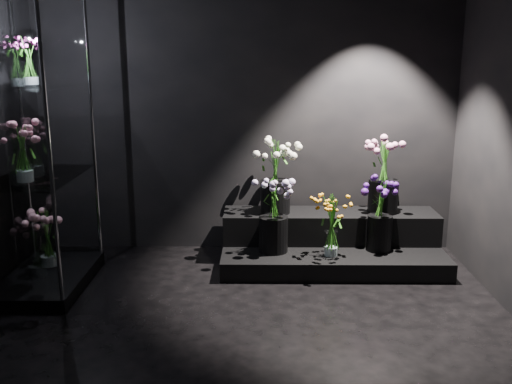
{
  "coord_description": "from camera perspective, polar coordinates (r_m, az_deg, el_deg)",
  "views": [
    {
      "loc": [
        0.14,
        -3.45,
        1.89
      ],
      "look_at": [
        0.09,
        1.2,
        0.76
      ],
      "focal_mm": 40.0,
      "sensor_mm": 36.0,
      "label": 1
    }
  ],
  "objects": [
    {
      "name": "bouquet_purple",
      "position": [
        5.18,
        12.35,
        -1.74
      ],
      "size": [
        0.39,
        0.39,
        0.65
      ],
      "rotation": [
        0.0,
        0.0,
        -0.21
      ],
      "color": "black",
      "rests_on": "display_riser"
    },
    {
      "name": "wall_back",
      "position": [
        5.48,
        -0.92,
        8.5
      ],
      "size": [
        4.0,
        0.0,
        4.0
      ],
      "primitive_type": "plane",
      "rotation": [
        1.57,
        0.0,
        0.0
      ],
      "color": "black",
      "rests_on": "floor"
    },
    {
      "name": "display_riser",
      "position": [
        5.37,
        7.5,
        -5.0
      ],
      "size": [
        2.0,
        0.89,
        0.44
      ],
      "color": "black",
      "rests_on": "floor"
    },
    {
      "name": "bouquet_orange_bells",
      "position": [
        4.99,
        7.58,
        -3.2
      ],
      "size": [
        0.35,
        0.35,
        0.55
      ],
      "rotation": [
        0.0,
        0.0,
        -0.38
      ],
      "color": "white",
      "rests_on": "display_riser"
    },
    {
      "name": "bouquet_case_base_pink",
      "position": [
        5.21,
        -20.12,
        -4.26
      ],
      "size": [
        0.37,
        0.37,
        0.49
      ],
      "rotation": [
        0.0,
        0.0,
        0.22
      ],
      "color": "white",
      "rests_on": "display_case"
    },
    {
      "name": "bouquet_pink_roses",
      "position": [
        5.39,
        12.72,
        2.07
      ],
      "size": [
        0.41,
        0.41,
        0.72
      ],
      "rotation": [
        0.0,
        0.0,
        0.16
      ],
      "color": "black",
      "rests_on": "display_riser"
    },
    {
      "name": "floor",
      "position": [
        3.94,
        -1.61,
        -15.04
      ],
      "size": [
        4.0,
        4.0,
        0.0
      ],
      "primitive_type": "plane",
      "color": "black",
      "rests_on": "ground"
    },
    {
      "name": "bouquet_case_magenta",
      "position": [
        4.98,
        -21.74,
        12.23
      ],
      "size": [
        0.24,
        0.24,
        0.4
      ],
      "rotation": [
        0.0,
        0.0,
        0.17
      ],
      "color": "white",
      "rests_on": "display_case"
    },
    {
      "name": "bouquet_lilac",
      "position": [
        5.04,
        1.76,
        -2.02
      ],
      "size": [
        0.42,
        0.42,
        0.66
      ],
      "rotation": [
        0.0,
        0.0,
        0.33
      ],
      "color": "black",
      "rests_on": "display_riser"
    },
    {
      "name": "bouquet_case_pink",
      "position": [
        4.67,
        -22.3,
        3.88
      ],
      "size": [
        0.37,
        0.37,
        0.45
      ],
      "rotation": [
        0.0,
        0.0,
        0.21
      ],
      "color": "white",
      "rests_on": "display_case"
    },
    {
      "name": "bouquet_cream_roses",
      "position": [
        5.25,
        1.96,
        2.04
      ],
      "size": [
        0.51,
        0.51,
        0.68
      ],
      "rotation": [
        0.0,
        0.0,
        -0.31
      ],
      "color": "black",
      "rests_on": "display_riser"
    },
    {
      "name": "wall_front",
      "position": [
        1.54,
        -4.77,
        -4.96
      ],
      "size": [
        4.0,
        0.0,
        4.0
      ],
      "primitive_type": "plane",
      "rotation": [
        -1.57,
        0.0,
        0.0
      ],
      "color": "black",
      "rests_on": "floor"
    },
    {
      "name": "display_case",
      "position": [
        4.84,
        -21.23,
        4.57
      ],
      "size": [
        0.66,
        1.1,
        2.41
      ],
      "color": "black",
      "rests_on": "floor"
    }
  ]
}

